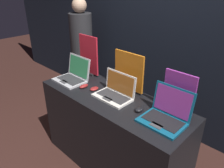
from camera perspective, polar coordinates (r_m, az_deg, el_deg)
wall_back at (r=2.92m, az=16.17°, el=13.00°), size 8.00×0.05×2.80m
display_counter at (r=2.47m, az=0.00°, el=-12.77°), size 1.69×0.60×0.92m
laptop_front at (r=2.60m, az=-10.12°, el=2.32°), size 0.37×0.31×0.27m
mouse_front at (r=2.42m, az=-7.36°, el=-0.54°), size 0.06×0.11×0.03m
promo_stand_front at (r=2.68m, az=-6.09°, el=7.21°), size 0.31×0.07×0.49m
laptop_middle at (r=2.20m, az=0.87°, el=-2.03°), size 0.38×0.25×0.24m
mouse_middle at (r=2.36m, az=-4.66°, el=-1.23°), size 0.07×0.10×0.03m
promo_stand_middle at (r=2.27m, az=4.39°, el=2.87°), size 0.37×0.07×0.42m
laptop_back at (r=1.90m, az=13.91°, el=-7.63°), size 0.36×0.31×0.28m
mouse_back at (r=2.00m, az=7.14°, el=-6.56°), size 0.07×0.10×0.04m
promo_stand_back at (r=1.98m, az=17.01°, el=-2.58°), size 0.29×0.07×0.39m
person_bystander at (r=3.46m, az=-7.76°, el=7.43°), size 0.34×0.34×1.76m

